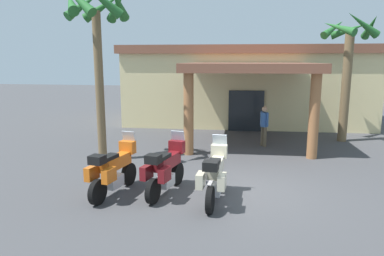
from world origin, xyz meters
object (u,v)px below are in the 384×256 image
motel_building (245,84)px  motorcycle_cream (215,176)px  motorcycle_maroon (165,169)px  motorcycle_orange (113,170)px  palm_tree_near_portico (349,53)px  pedestrian (264,123)px  palm_tree_roadside (97,25)px

motel_building → motorcycle_cream: size_ratio=6.35×
motel_building → motorcycle_maroon: bearing=-101.0°
motorcycle_maroon → motorcycle_cream: same height
motorcycle_orange → palm_tree_near_portico: (7.77, 7.92, 3.23)m
motorcycle_orange → motorcycle_cream: same height
pedestrian → palm_tree_roadside: 7.70m
motorcycle_orange → motorcycle_maroon: bearing=-67.3°
motel_building → motorcycle_orange: motel_building is taller
palm_tree_roadside → pedestrian: bearing=27.9°
motel_building → palm_tree_roadside: palm_tree_roadside is taller
motorcycle_maroon → motorcycle_cream: 1.42m
motel_building → palm_tree_roadside: 11.05m
motorcycle_orange → motorcycle_cream: size_ratio=0.99×
motel_building → palm_tree_near_portico: size_ratio=2.49×
motorcycle_cream → palm_tree_near_portico: 9.94m
palm_tree_roadside → palm_tree_near_portico: (9.46, 4.72, -0.89)m
motorcycle_orange → motorcycle_maroon: size_ratio=1.00×
motorcycle_cream → palm_tree_roadside: bearing=56.6°
motorcycle_orange → palm_tree_near_portico: 11.56m
motel_building → motorcycle_orange: (-3.28, -12.74, -1.55)m
motorcycle_orange → palm_tree_roadside: size_ratio=0.35×
pedestrian → palm_tree_roadside: bearing=174.0°
pedestrian → palm_tree_near_portico: (3.56, 1.60, 2.93)m
motorcycle_orange → palm_tree_roadside: palm_tree_roadside is taller
motorcycle_orange → palm_tree_roadside: 5.49m
motel_building → motorcycle_maroon: motel_building is taller
palm_tree_roadside → motorcycle_orange: bearing=-62.2°
palm_tree_near_portico → motorcycle_cream: bearing=-122.2°
motorcycle_maroon → palm_tree_roadside: (-3.07, 2.91, 4.12)m
motorcycle_maroon → palm_tree_near_portico: size_ratio=0.39×
motorcycle_cream → motel_building: bearing=0.4°
motorcycle_maroon → motorcycle_cream: size_ratio=0.99×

